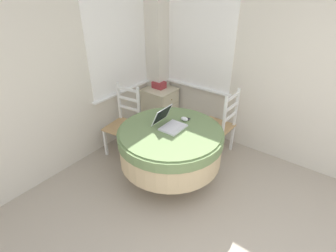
{
  "coord_description": "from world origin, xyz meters",
  "views": [
    {
      "loc": [
        -1.02,
        0.19,
        2.31
      ],
      "look_at": [
        1.23,
        1.89,
        0.66
      ],
      "focal_mm": 28.0,
      "sensor_mm": 36.0,
      "label": 1
    }
  ],
  "objects_px": {
    "computer_mouse": "(184,119)",
    "dining_chair_near_back_window": "(124,123)",
    "storage_box": "(159,85)",
    "corner_cabinet": "(160,107)",
    "round_dining_table": "(170,143)",
    "cell_phone": "(186,119)",
    "laptop": "(169,123)",
    "dining_chair_near_right_window": "(219,125)"
  },
  "relations": [
    {
      "from": "corner_cabinet",
      "to": "cell_phone",
      "type": "bearing_deg",
      "value": -125.5
    },
    {
      "from": "round_dining_table",
      "to": "dining_chair_near_right_window",
      "type": "bearing_deg",
      "value": -12.69
    },
    {
      "from": "dining_chair_near_right_window",
      "to": "storage_box",
      "type": "height_order",
      "value": "dining_chair_near_right_window"
    },
    {
      "from": "computer_mouse",
      "to": "dining_chair_near_back_window",
      "type": "xyz_separation_m",
      "value": [
        -0.17,
        0.92,
        -0.31
      ]
    },
    {
      "from": "round_dining_table",
      "to": "dining_chair_near_right_window",
      "type": "height_order",
      "value": "dining_chair_near_right_window"
    },
    {
      "from": "dining_chair_near_right_window",
      "to": "corner_cabinet",
      "type": "bearing_deg",
      "value": 83.72
    },
    {
      "from": "cell_phone",
      "to": "storage_box",
      "type": "xyz_separation_m",
      "value": [
        0.73,
        1.02,
        -0.02
      ]
    },
    {
      "from": "cell_phone",
      "to": "corner_cabinet",
      "type": "relative_size",
      "value": 0.17
    },
    {
      "from": "laptop",
      "to": "dining_chair_near_right_window",
      "type": "xyz_separation_m",
      "value": [
        0.85,
        -0.26,
        -0.33
      ]
    },
    {
      "from": "computer_mouse",
      "to": "corner_cabinet",
      "type": "xyz_separation_m",
      "value": [
        0.75,
        0.99,
        -0.42
      ]
    },
    {
      "from": "cell_phone",
      "to": "dining_chair_near_right_window",
      "type": "relative_size",
      "value": 0.11
    },
    {
      "from": "computer_mouse",
      "to": "dining_chair_near_back_window",
      "type": "bearing_deg",
      "value": 100.17
    },
    {
      "from": "dining_chair_near_back_window",
      "to": "storage_box",
      "type": "bearing_deg",
      "value": 6.53
    },
    {
      "from": "laptop",
      "to": "computer_mouse",
      "type": "xyz_separation_m",
      "value": [
        0.23,
        -0.06,
        -0.02
      ]
    },
    {
      "from": "dining_chair_near_back_window",
      "to": "corner_cabinet",
      "type": "distance_m",
      "value": 0.92
    },
    {
      "from": "cell_phone",
      "to": "storage_box",
      "type": "bearing_deg",
      "value": 54.35
    },
    {
      "from": "corner_cabinet",
      "to": "storage_box",
      "type": "bearing_deg",
      "value": 50.69
    },
    {
      "from": "cell_phone",
      "to": "corner_cabinet",
      "type": "bearing_deg",
      "value": 54.5
    },
    {
      "from": "storage_box",
      "to": "round_dining_table",
      "type": "bearing_deg",
      "value": -135.98
    },
    {
      "from": "round_dining_table",
      "to": "cell_phone",
      "type": "distance_m",
      "value": 0.38
    },
    {
      "from": "laptop",
      "to": "dining_chair_near_right_window",
      "type": "distance_m",
      "value": 0.95
    },
    {
      "from": "computer_mouse",
      "to": "cell_phone",
      "type": "relative_size",
      "value": 0.85
    },
    {
      "from": "computer_mouse",
      "to": "dining_chair_near_back_window",
      "type": "height_order",
      "value": "dining_chair_near_back_window"
    },
    {
      "from": "round_dining_table",
      "to": "computer_mouse",
      "type": "height_order",
      "value": "computer_mouse"
    },
    {
      "from": "dining_chair_near_right_window",
      "to": "corner_cabinet",
      "type": "distance_m",
      "value": 1.2
    },
    {
      "from": "computer_mouse",
      "to": "cell_phone",
      "type": "distance_m",
      "value": 0.05
    },
    {
      "from": "dining_chair_near_back_window",
      "to": "dining_chair_near_right_window",
      "type": "height_order",
      "value": "same"
    },
    {
      "from": "laptop",
      "to": "storage_box",
      "type": "height_order",
      "value": "laptop"
    },
    {
      "from": "laptop",
      "to": "computer_mouse",
      "type": "distance_m",
      "value": 0.24
    },
    {
      "from": "dining_chair_near_back_window",
      "to": "storage_box",
      "type": "relative_size",
      "value": 5.0
    },
    {
      "from": "round_dining_table",
      "to": "dining_chair_near_back_window",
      "type": "xyz_separation_m",
      "value": [
        0.12,
        0.91,
        -0.1
      ]
    },
    {
      "from": "computer_mouse",
      "to": "storage_box",
      "type": "bearing_deg",
      "value": 52.94
    },
    {
      "from": "laptop",
      "to": "computer_mouse",
      "type": "relative_size",
      "value": 3.48
    },
    {
      "from": "cell_phone",
      "to": "corner_cabinet",
      "type": "distance_m",
      "value": 1.27
    },
    {
      "from": "laptop",
      "to": "storage_box",
      "type": "bearing_deg",
      "value": 43.74
    },
    {
      "from": "cell_phone",
      "to": "dining_chair_near_back_window",
      "type": "height_order",
      "value": "dining_chair_near_back_window"
    },
    {
      "from": "computer_mouse",
      "to": "round_dining_table",
      "type": "bearing_deg",
      "value": 178.61
    },
    {
      "from": "laptop",
      "to": "dining_chair_near_back_window",
      "type": "height_order",
      "value": "dining_chair_near_back_window"
    },
    {
      "from": "laptop",
      "to": "cell_phone",
      "type": "xyz_separation_m",
      "value": [
        0.28,
        -0.05,
        -0.04
      ]
    },
    {
      "from": "computer_mouse",
      "to": "cell_phone",
      "type": "bearing_deg",
      "value": 15.17
    },
    {
      "from": "round_dining_table",
      "to": "storage_box",
      "type": "bearing_deg",
      "value": 44.02
    },
    {
      "from": "dining_chair_near_back_window",
      "to": "corner_cabinet",
      "type": "bearing_deg",
      "value": 4.39
    }
  ]
}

